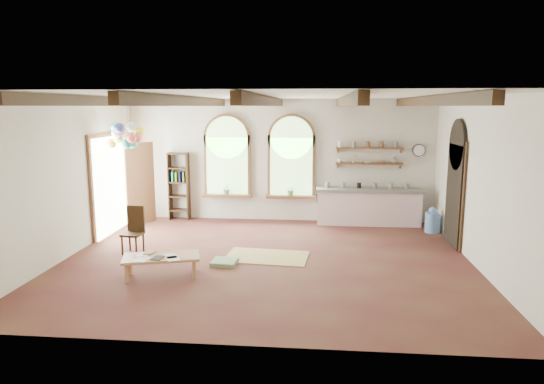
# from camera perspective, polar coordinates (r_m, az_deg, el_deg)

# --- Properties ---
(floor) EXTENTS (8.00, 8.00, 0.00)m
(floor) POSITION_cam_1_polar(r_m,az_deg,el_deg) (9.69, -0.67, -8.00)
(floor) COLOR brown
(floor) RESTS_ON ground
(ceiling_beams) EXTENTS (6.20, 6.80, 0.18)m
(ceiling_beams) POSITION_cam_1_polar(r_m,az_deg,el_deg) (9.22, -0.71, 10.65)
(ceiling_beams) COLOR #332310
(ceiling_beams) RESTS_ON ceiling
(window_left) EXTENTS (1.30, 0.28, 2.20)m
(window_left) POSITION_cam_1_polar(r_m,az_deg,el_deg) (12.89, -5.29, 3.89)
(window_left) COLOR brown
(window_left) RESTS_ON floor
(window_right) EXTENTS (1.30, 0.28, 2.20)m
(window_right) POSITION_cam_1_polar(r_m,az_deg,el_deg) (12.68, 2.29, 3.83)
(window_right) COLOR brown
(window_right) RESTS_ON floor
(left_doorway) EXTENTS (0.10, 1.90, 2.50)m
(left_doorway) POSITION_cam_1_polar(r_m,az_deg,el_deg) (12.16, -18.59, 0.75)
(left_doorway) COLOR brown
(left_doorway) RESTS_ON floor
(right_doorway) EXTENTS (0.10, 1.30, 2.40)m
(right_doorway) POSITION_cam_1_polar(r_m,az_deg,el_deg) (11.24, 20.64, -0.36)
(right_doorway) COLOR black
(right_doorway) RESTS_ON floor
(kitchen_counter) EXTENTS (2.68, 0.62, 0.94)m
(kitchen_counter) POSITION_cam_1_polar(r_m,az_deg,el_deg) (12.69, 11.26, -1.64)
(kitchen_counter) COLOR beige
(kitchen_counter) RESTS_ON floor
(wall_shelf_lower) EXTENTS (1.70, 0.24, 0.04)m
(wall_shelf_lower) POSITION_cam_1_polar(r_m,az_deg,el_deg) (12.70, 11.34, 3.28)
(wall_shelf_lower) COLOR brown
(wall_shelf_lower) RESTS_ON wall_back
(wall_shelf_upper) EXTENTS (1.70, 0.24, 0.04)m
(wall_shelf_upper) POSITION_cam_1_polar(r_m,az_deg,el_deg) (12.66, 11.40, 5.08)
(wall_shelf_upper) COLOR brown
(wall_shelf_upper) RESTS_ON wall_back
(wall_clock) EXTENTS (0.32, 0.04, 0.32)m
(wall_clock) POSITION_cam_1_polar(r_m,az_deg,el_deg) (12.92, 16.90, 4.72)
(wall_clock) COLOR black
(wall_clock) RESTS_ON wall_back
(bookshelf) EXTENTS (0.53, 0.32, 1.80)m
(bookshelf) POSITION_cam_1_polar(r_m,az_deg,el_deg) (13.18, -10.89, 0.68)
(bookshelf) COLOR #332310
(bookshelf) RESTS_ON floor
(coffee_table) EXTENTS (1.45, 0.94, 0.38)m
(coffee_table) POSITION_cam_1_polar(r_m,az_deg,el_deg) (8.92, -12.89, -7.61)
(coffee_table) COLOR #A87E4D
(coffee_table) RESTS_ON floor
(side_chair) EXTENTS (0.43, 0.43, 0.97)m
(side_chair) POSITION_cam_1_polar(r_m,az_deg,el_deg) (10.48, -16.01, -5.41)
(side_chair) COLOR #332310
(side_chair) RESTS_ON floor
(floor_mat) EXTENTS (1.72, 1.15, 0.02)m
(floor_mat) POSITION_cam_1_polar(r_m,az_deg,el_deg) (9.87, -0.61, -7.62)
(floor_mat) COLOR tan
(floor_mat) RESTS_ON floor
(floor_cushion) EXTENTS (0.51, 0.51, 0.08)m
(floor_cushion) POSITION_cam_1_polar(r_m,az_deg,el_deg) (9.48, -5.62, -8.22)
(floor_cushion) COLOR #6F8B60
(floor_cushion) RESTS_ON floor
(water_jug_a) EXTENTS (0.32, 0.32, 0.63)m
(water_jug_a) POSITION_cam_1_polar(r_m,az_deg,el_deg) (12.30, 18.30, -3.31)
(water_jug_a) COLOR #618DD0
(water_jug_a) RESTS_ON floor
(water_jug_b) EXTENTS (0.28, 0.28, 0.55)m
(water_jug_b) POSITION_cam_1_polar(r_m,az_deg,el_deg) (12.35, 18.58, -3.45)
(water_jug_b) COLOR #618DD0
(water_jug_b) RESTS_ON floor
(balloon_cluster) EXTENTS (0.81, 0.85, 1.15)m
(balloon_cluster) POSITION_cam_1_polar(r_m,az_deg,el_deg) (11.63, -16.86, 6.32)
(balloon_cluster) COLOR silver
(balloon_cluster) RESTS_ON floor
(table_book) EXTENTS (0.20, 0.26, 0.02)m
(table_book) POSITION_cam_1_polar(r_m,az_deg,el_deg) (9.15, -14.63, -6.89)
(table_book) COLOR olive
(table_book) RESTS_ON coffee_table
(tablet) EXTENTS (0.21, 0.28, 0.01)m
(tablet) POSITION_cam_1_polar(r_m,az_deg,el_deg) (8.79, -13.27, -7.56)
(tablet) COLOR black
(tablet) RESTS_ON coffee_table
(potted_plant_left) EXTENTS (0.27, 0.23, 0.30)m
(potted_plant_left) POSITION_cam_1_polar(r_m,az_deg,el_deg) (12.89, -5.32, 0.39)
(potted_plant_left) COLOR #598C4C
(potted_plant_left) RESTS_ON window_left
(potted_plant_right) EXTENTS (0.27, 0.23, 0.30)m
(potted_plant_right) POSITION_cam_1_polar(r_m,az_deg,el_deg) (12.69, 2.24, 0.27)
(potted_plant_right) COLOR #598C4C
(potted_plant_right) RESTS_ON window_right
(shelf_cup_a) EXTENTS (0.12, 0.10, 0.10)m
(shelf_cup_a) POSITION_cam_1_polar(r_m,az_deg,el_deg) (12.64, 7.96, 3.66)
(shelf_cup_a) COLOR white
(shelf_cup_a) RESTS_ON wall_shelf_lower
(shelf_cup_b) EXTENTS (0.10, 0.10, 0.09)m
(shelf_cup_b) POSITION_cam_1_polar(r_m,az_deg,el_deg) (12.66, 9.55, 3.62)
(shelf_cup_b) COLOR beige
(shelf_cup_b) RESTS_ON wall_shelf_lower
(shelf_bowl_a) EXTENTS (0.22, 0.22, 0.05)m
(shelf_bowl_a) POSITION_cam_1_polar(r_m,az_deg,el_deg) (12.69, 11.12, 3.49)
(shelf_bowl_a) COLOR beige
(shelf_bowl_a) RESTS_ON wall_shelf_lower
(shelf_bowl_b) EXTENTS (0.20, 0.20, 0.06)m
(shelf_bowl_b) POSITION_cam_1_polar(r_m,az_deg,el_deg) (12.73, 12.69, 3.47)
(shelf_bowl_b) COLOR #8C664C
(shelf_bowl_b) RESTS_ON wall_shelf_lower
(shelf_vase) EXTENTS (0.18, 0.18, 0.19)m
(shelf_vase) POSITION_cam_1_polar(r_m,az_deg,el_deg) (12.77, 14.27, 3.72)
(shelf_vase) COLOR slate
(shelf_vase) RESTS_ON wall_shelf_lower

